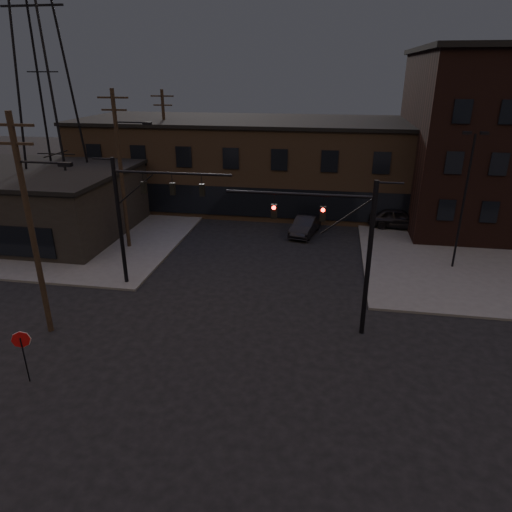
{
  "coord_description": "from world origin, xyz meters",
  "views": [
    {
      "loc": [
        4.5,
        -16.51,
        12.61
      ],
      "look_at": [
        0.78,
        5.5,
        3.5
      ],
      "focal_mm": 32.0,
      "sensor_mm": 36.0,
      "label": 1
    }
  ],
  "objects_px": {
    "traffic_signal_near": "(346,242)",
    "parked_car_lot_b": "(469,220)",
    "parked_car_lot_a": "(399,218)",
    "stop_sign": "(22,345)",
    "traffic_signal_far": "(138,209)",
    "car_crossing": "(305,225)"
  },
  "relations": [
    {
      "from": "parked_car_lot_a",
      "to": "parked_car_lot_b",
      "type": "distance_m",
      "value": 6.02
    },
    {
      "from": "traffic_signal_near",
      "to": "parked_car_lot_a",
      "type": "xyz_separation_m",
      "value": [
        4.93,
        17.5,
        -3.92
      ]
    },
    {
      "from": "traffic_signal_far",
      "to": "parked_car_lot_a",
      "type": "relative_size",
      "value": 1.59
    },
    {
      "from": "car_crossing",
      "to": "traffic_signal_far",
      "type": "bearing_deg",
      "value": -117.02
    },
    {
      "from": "traffic_signal_far",
      "to": "parked_car_lot_a",
      "type": "distance_m",
      "value": 22.39
    },
    {
      "from": "parked_car_lot_b",
      "to": "traffic_signal_far",
      "type": "bearing_deg",
      "value": 131.86
    },
    {
      "from": "parked_car_lot_b",
      "to": "car_crossing",
      "type": "distance_m",
      "value": 14.14
    },
    {
      "from": "stop_sign",
      "to": "parked_car_lot_b",
      "type": "bearing_deg",
      "value": 45.97
    },
    {
      "from": "parked_car_lot_b",
      "to": "parked_car_lot_a",
      "type": "bearing_deg",
      "value": 108.71
    },
    {
      "from": "parked_car_lot_a",
      "to": "parked_car_lot_b",
      "type": "relative_size",
      "value": 1.17
    },
    {
      "from": "traffic_signal_near",
      "to": "car_crossing",
      "type": "distance_m",
      "value": 15.71
    },
    {
      "from": "traffic_signal_far",
      "to": "traffic_signal_near",
      "type": "bearing_deg",
      "value": -16.17
    },
    {
      "from": "traffic_signal_near",
      "to": "parked_car_lot_a",
      "type": "height_order",
      "value": "traffic_signal_near"
    },
    {
      "from": "traffic_signal_far",
      "to": "car_crossing",
      "type": "bearing_deg",
      "value": 50.85
    },
    {
      "from": "traffic_signal_far",
      "to": "car_crossing",
      "type": "xyz_separation_m",
      "value": [
        9.27,
        11.39,
        -4.26
      ]
    },
    {
      "from": "stop_sign",
      "to": "car_crossing",
      "type": "height_order",
      "value": "stop_sign"
    },
    {
      "from": "traffic_signal_near",
      "to": "parked_car_lot_b",
      "type": "xyz_separation_m",
      "value": [
        10.85,
        18.56,
        -4.16
      ]
    },
    {
      "from": "traffic_signal_near",
      "to": "car_crossing",
      "type": "xyz_separation_m",
      "value": [
        -2.8,
        14.89,
        -4.18
      ]
    },
    {
      "from": "car_crossing",
      "to": "traffic_signal_near",
      "type": "bearing_deg",
      "value": -67.21
    },
    {
      "from": "traffic_signal_far",
      "to": "car_crossing",
      "type": "relative_size",
      "value": 1.74
    },
    {
      "from": "parked_car_lot_a",
      "to": "stop_sign",
      "type": "bearing_deg",
      "value": 148.23
    },
    {
      "from": "traffic_signal_far",
      "to": "parked_car_lot_b",
      "type": "xyz_separation_m",
      "value": [
        22.93,
        15.06,
        -4.24
      ]
    }
  ]
}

